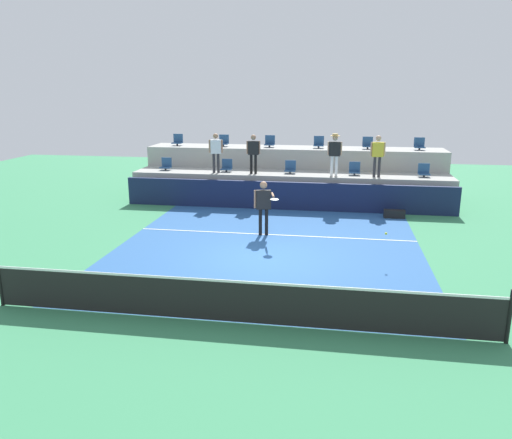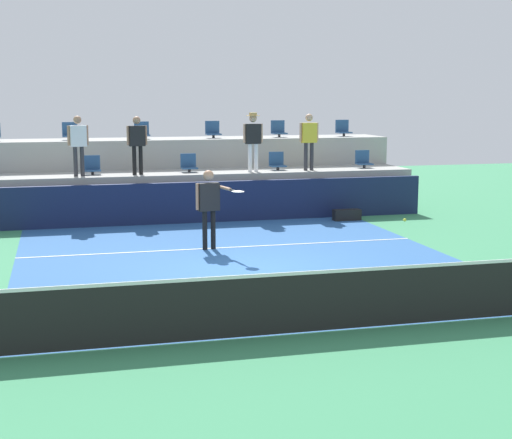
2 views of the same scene
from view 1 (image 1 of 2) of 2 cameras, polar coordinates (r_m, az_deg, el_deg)
The scene contains 25 objects.
ground_plane at distance 14.05m, azimuth 0.85°, elevation -4.51°, with size 40.00×40.00×0.00m, color #388456.
court_inner_paint at distance 14.98m, azimuth 1.42°, elevation -3.25°, with size 9.00×10.00×0.01m, color #285693.
court_service_line at distance 16.31m, azimuth 2.10°, elevation -1.75°, with size 9.00×0.06×0.00m, color white.
tennis_net at distance 10.20m, azimuth -2.51°, elevation -9.14°, with size 10.48×0.08×1.07m.
sponsor_backboard at distance 19.65m, azimuth 3.46°, elevation 2.71°, with size 13.00×0.16×1.10m, color #141E42.
seating_tier_lower at distance 20.90m, azimuth 3.83°, elevation 3.64°, with size 13.00×1.80×1.25m, color #9E9E99.
seating_tier_upper at distance 22.59m, azimuth 4.30°, elevation 5.55°, with size 13.00×1.80×2.10m, color #9E9E99.
stadium_chair_lower_far_left at distance 21.84m, azimuth -10.22°, elevation 6.15°, with size 0.44×0.40×0.52m.
stadium_chair_lower_left at distance 21.11m, azimuth -3.36°, elevation 6.07°, with size 0.44×0.40×0.52m.
stadium_chair_lower_center at distance 20.69m, azimuth 3.93°, elevation 5.88°, with size 0.44×0.40×0.52m.
stadium_chair_lower_right at distance 20.61m, azimuth 11.17°, elevation 5.61°, with size 0.44×0.40×0.52m.
stadium_chair_lower_far_right at distance 20.87m, azimuth 18.60°, elevation 5.23°, with size 0.44×0.40×0.52m.
stadium_chair_upper_far_left at distance 23.44m, azimuth -8.93°, elevation 8.87°, with size 0.44×0.40×0.52m.
stadium_chair_upper_left at distance 22.86m, azimuth -3.71°, elevation 8.87°, with size 0.44×0.40×0.52m.
stadium_chair_upper_mid_left at distance 22.48m, azimuth 1.57°, elevation 8.80°, with size 0.44×0.40×0.52m.
stadium_chair_upper_mid_right at distance 22.29m, azimuth 7.17°, elevation 8.64°, with size 0.44×0.40×0.52m.
stadium_chair_upper_right at distance 22.31m, azimuth 12.61°, elevation 8.41°, with size 0.44×0.40×0.52m.
stadium_chair_upper_far_right at distance 22.53m, azimuth 18.13°, elevation 8.10°, with size 0.44×0.40×0.52m.
tennis_player at distance 15.98m, azimuth 0.90°, elevation 1.95°, with size 0.93×1.18×1.77m.
spectator_leaning_on_rail at distance 20.72m, azimuth -4.60°, elevation 7.97°, with size 0.57×0.28×1.61m.
spectator_in_white at distance 20.40m, azimuth -0.30°, elevation 7.86°, with size 0.57×0.23×1.59m.
spectator_with_hat at distance 20.11m, azimuth 8.96°, elevation 7.79°, with size 0.57×0.39×1.67m.
spectator_in_grey at distance 20.17m, azimuth 13.71°, elevation 7.45°, with size 0.57×0.22×1.63m.
tennis_ball at distance 13.78m, azimuth 14.61°, elevation -1.57°, with size 0.07×0.07×0.07m.
equipment_bag at distance 19.11m, azimuth 15.49°, elevation 0.62°, with size 0.76×0.28×0.30m, color black.
Camera 1 is at (1.95, -13.12, 4.61)m, focal length 35.08 mm.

